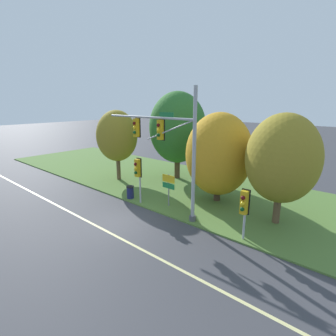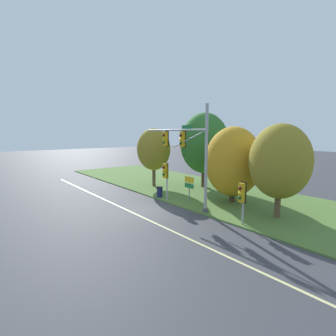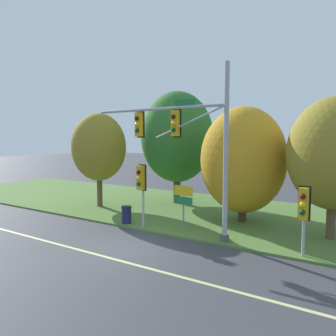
{
  "view_description": "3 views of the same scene",
  "coord_description": "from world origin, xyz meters",
  "px_view_note": "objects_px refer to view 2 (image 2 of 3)",
  "views": [
    {
      "loc": [
        11.72,
        -9.05,
        7.09
      ],
      "look_at": [
        0.44,
        3.92,
        2.72
      ],
      "focal_mm": 28.0,
      "sensor_mm": 36.0,
      "label": 1
    },
    {
      "loc": [
        16.26,
        -10.78,
        5.9
      ],
      "look_at": [
        -1.49,
        3.18,
        2.85
      ],
      "focal_mm": 28.0,
      "sensor_mm": 36.0,
      "label": 2
    },
    {
      "loc": [
        8.93,
        -10.36,
        4.6
      ],
      "look_at": [
        0.2,
        3.01,
        3.23
      ],
      "focal_mm": 35.0,
      "sensor_mm": 36.0,
      "label": 3
    }
  ],
  "objects_px": {
    "traffic_signal_mast": "(188,148)",
    "pedestrian_signal_near_kerb": "(165,173)",
    "tree_nearest_road": "(154,149)",
    "trash_bin": "(160,192)",
    "tree_mid_verge": "(280,161)",
    "route_sign_post": "(189,185)",
    "pedestrian_signal_further_along": "(242,195)",
    "tree_behind_signpost": "(233,162)",
    "tree_left_of_mast": "(204,143)"
  },
  "relations": [
    {
      "from": "traffic_signal_mast",
      "to": "pedestrian_signal_further_along",
      "type": "xyz_separation_m",
      "value": [
        5.25,
        -0.18,
        -2.66
      ]
    },
    {
      "from": "tree_nearest_road",
      "to": "route_sign_post",
      "type": "bearing_deg",
      "value": -13.47
    },
    {
      "from": "traffic_signal_mast",
      "to": "tree_behind_signpost",
      "type": "relative_size",
      "value": 1.24
    },
    {
      "from": "traffic_signal_mast",
      "to": "pedestrian_signal_further_along",
      "type": "bearing_deg",
      "value": -1.99
    },
    {
      "from": "pedestrian_signal_further_along",
      "to": "tree_left_of_mast",
      "type": "distance_m",
      "value": 12.21
    },
    {
      "from": "pedestrian_signal_near_kerb",
      "to": "route_sign_post",
      "type": "xyz_separation_m",
      "value": [
        1.88,
        1.03,
        -0.85
      ]
    },
    {
      "from": "pedestrian_signal_near_kerb",
      "to": "trash_bin",
      "type": "height_order",
      "value": "pedestrian_signal_near_kerb"
    },
    {
      "from": "pedestrian_signal_near_kerb",
      "to": "tree_left_of_mast",
      "type": "distance_m",
      "value": 7.46
    },
    {
      "from": "traffic_signal_mast",
      "to": "trash_bin",
      "type": "height_order",
      "value": "traffic_signal_mast"
    },
    {
      "from": "tree_behind_signpost",
      "to": "traffic_signal_mast",
      "type": "bearing_deg",
      "value": -108.44
    },
    {
      "from": "pedestrian_signal_near_kerb",
      "to": "tree_mid_verge",
      "type": "relative_size",
      "value": 0.51
    },
    {
      "from": "pedestrian_signal_further_along",
      "to": "route_sign_post",
      "type": "xyz_separation_m",
      "value": [
        -5.88,
        0.97,
        -0.42
      ]
    },
    {
      "from": "route_sign_post",
      "to": "trash_bin",
      "type": "xyz_separation_m",
      "value": [
        -3.14,
        -0.72,
        -1.06
      ]
    },
    {
      "from": "pedestrian_signal_further_along",
      "to": "trash_bin",
      "type": "bearing_deg",
      "value": 178.4
    },
    {
      "from": "pedestrian_signal_near_kerb",
      "to": "tree_behind_signpost",
      "type": "relative_size",
      "value": 0.52
    },
    {
      "from": "route_sign_post",
      "to": "pedestrian_signal_further_along",
      "type": "bearing_deg",
      "value": -9.39
    },
    {
      "from": "traffic_signal_mast",
      "to": "tree_behind_signpost",
      "type": "distance_m",
      "value": 4.31
    },
    {
      "from": "traffic_signal_mast",
      "to": "pedestrian_signal_near_kerb",
      "type": "distance_m",
      "value": 3.37
    },
    {
      "from": "tree_nearest_road",
      "to": "tree_mid_verge",
      "type": "distance_m",
      "value": 14.18
    },
    {
      "from": "pedestrian_signal_further_along",
      "to": "tree_nearest_road",
      "type": "height_order",
      "value": "tree_nearest_road"
    },
    {
      "from": "route_sign_post",
      "to": "trash_bin",
      "type": "distance_m",
      "value": 3.39
    },
    {
      "from": "pedestrian_signal_further_along",
      "to": "tree_nearest_road",
      "type": "relative_size",
      "value": 0.44
    },
    {
      "from": "pedestrian_signal_near_kerb",
      "to": "pedestrian_signal_further_along",
      "type": "relative_size",
      "value": 1.18
    },
    {
      "from": "pedestrian_signal_further_along",
      "to": "tree_left_of_mast",
      "type": "bearing_deg",
      "value": 145.5
    },
    {
      "from": "pedestrian_signal_further_along",
      "to": "tree_nearest_road",
      "type": "bearing_deg",
      "value": 168.28
    },
    {
      "from": "route_sign_post",
      "to": "tree_mid_verge",
      "type": "height_order",
      "value": "tree_mid_verge"
    },
    {
      "from": "route_sign_post",
      "to": "tree_behind_signpost",
      "type": "xyz_separation_m",
      "value": [
        1.94,
        3.14,
        1.88
      ]
    },
    {
      "from": "pedestrian_signal_further_along",
      "to": "tree_nearest_road",
      "type": "xyz_separation_m",
      "value": [
        -13.57,
        2.81,
        2.06
      ]
    },
    {
      "from": "tree_mid_verge",
      "to": "trash_bin",
      "type": "relative_size",
      "value": 6.92
    },
    {
      "from": "route_sign_post",
      "to": "trash_bin",
      "type": "bearing_deg",
      "value": -167.08
    },
    {
      "from": "pedestrian_signal_further_along",
      "to": "route_sign_post",
      "type": "relative_size",
      "value": 1.22
    },
    {
      "from": "pedestrian_signal_near_kerb",
      "to": "route_sign_post",
      "type": "height_order",
      "value": "pedestrian_signal_near_kerb"
    },
    {
      "from": "trash_bin",
      "to": "pedestrian_signal_further_along",
      "type": "bearing_deg",
      "value": -1.6
    },
    {
      "from": "pedestrian_signal_near_kerb",
      "to": "route_sign_post",
      "type": "distance_m",
      "value": 2.31
    },
    {
      "from": "tree_nearest_road",
      "to": "trash_bin",
      "type": "distance_m",
      "value": 6.31
    },
    {
      "from": "pedestrian_signal_near_kerb",
      "to": "pedestrian_signal_further_along",
      "type": "xyz_separation_m",
      "value": [
        7.76,
        0.06,
        -0.43
      ]
    },
    {
      "from": "pedestrian_signal_near_kerb",
      "to": "tree_nearest_road",
      "type": "relative_size",
      "value": 0.52
    },
    {
      "from": "tree_behind_signpost",
      "to": "trash_bin",
      "type": "xyz_separation_m",
      "value": [
        -5.08,
        -3.86,
        -2.94
      ]
    },
    {
      "from": "pedestrian_signal_further_along",
      "to": "tree_mid_verge",
      "type": "relative_size",
      "value": 0.43
    },
    {
      "from": "tree_mid_verge",
      "to": "trash_bin",
      "type": "distance_m",
      "value": 10.64
    },
    {
      "from": "traffic_signal_mast",
      "to": "tree_nearest_road",
      "type": "distance_m",
      "value": 8.75
    },
    {
      "from": "traffic_signal_mast",
      "to": "tree_left_of_mast",
      "type": "xyz_separation_m",
      "value": [
        -4.55,
        6.55,
        0.08
      ]
    },
    {
      "from": "pedestrian_signal_further_along",
      "to": "traffic_signal_mast",
      "type": "bearing_deg",
      "value": 178.01
    },
    {
      "from": "route_sign_post",
      "to": "pedestrian_signal_near_kerb",
      "type": "bearing_deg",
      "value": -151.22
    },
    {
      "from": "tree_nearest_road",
      "to": "pedestrian_signal_near_kerb",
      "type": "bearing_deg",
      "value": -26.34
    },
    {
      "from": "pedestrian_signal_further_along",
      "to": "trash_bin",
      "type": "xyz_separation_m",
      "value": [
        -9.02,
        0.25,
        -1.48
      ]
    },
    {
      "from": "traffic_signal_mast",
      "to": "pedestrian_signal_further_along",
      "type": "height_order",
      "value": "traffic_signal_mast"
    },
    {
      "from": "tree_mid_verge",
      "to": "trash_bin",
      "type": "bearing_deg",
      "value": -162.64
    },
    {
      "from": "tree_left_of_mast",
      "to": "tree_mid_verge",
      "type": "bearing_deg",
      "value": -18.48
    },
    {
      "from": "tree_nearest_road",
      "to": "tree_mid_verge",
      "type": "relative_size",
      "value": 0.98
    }
  ]
}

